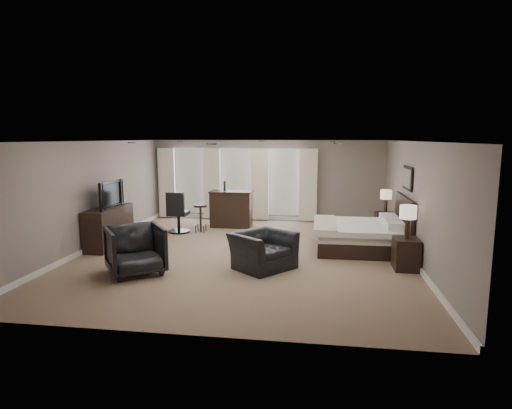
# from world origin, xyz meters

# --- Properties ---
(room) EXTENTS (7.60, 8.60, 2.64)m
(room) POSITION_xyz_m (0.00, 0.00, 1.30)
(room) COLOR #7E6650
(room) RESTS_ON ground
(window_bay) EXTENTS (5.25, 0.20, 2.30)m
(window_bay) POSITION_xyz_m (-1.00, 4.11, 1.20)
(window_bay) COLOR silver
(window_bay) RESTS_ON room
(bed) EXTENTS (2.07, 1.98, 1.32)m
(bed) POSITION_xyz_m (2.58, 0.73, 0.66)
(bed) COLOR silver
(bed) RESTS_ON ground
(nightstand_near) EXTENTS (0.48, 0.59, 0.65)m
(nightstand_near) POSITION_xyz_m (3.47, -0.72, 0.32)
(nightstand_near) COLOR black
(nightstand_near) RESTS_ON ground
(nightstand_far) EXTENTS (0.50, 0.62, 0.67)m
(nightstand_far) POSITION_xyz_m (3.47, 2.18, 0.34)
(nightstand_far) COLOR black
(nightstand_far) RESTS_ON ground
(lamp_near) EXTENTS (0.33, 0.33, 0.69)m
(lamp_near) POSITION_xyz_m (3.47, -0.72, 0.99)
(lamp_near) COLOR beige
(lamp_near) RESTS_ON nightstand_near
(lamp_far) EXTENTS (0.30, 0.30, 0.62)m
(lamp_far) POSITION_xyz_m (3.47, 2.18, 0.98)
(lamp_far) COLOR beige
(lamp_far) RESTS_ON nightstand_far
(wall_art) EXTENTS (0.04, 0.96, 0.56)m
(wall_art) POSITION_xyz_m (3.70, 0.73, 1.75)
(wall_art) COLOR slate
(wall_art) RESTS_ON room
(dresser) EXTENTS (0.54, 1.68, 0.98)m
(dresser) POSITION_xyz_m (-3.45, 0.16, 0.49)
(dresser) COLOR black
(dresser) RESTS_ON ground
(tv) EXTENTS (0.67, 1.16, 0.15)m
(tv) POSITION_xyz_m (-3.45, 0.16, 1.05)
(tv) COLOR black
(tv) RESTS_ON dresser
(armchair_near) EXTENTS (1.33, 1.38, 1.02)m
(armchair_near) POSITION_xyz_m (0.56, -1.06, 0.51)
(armchair_near) COLOR black
(armchair_near) RESTS_ON ground
(armchair_far) EXTENTS (1.40, 1.39, 1.06)m
(armchair_far) POSITION_xyz_m (-1.89, -1.80, 0.53)
(armchair_far) COLOR black
(armchair_far) RESTS_ON ground
(bar_counter) EXTENTS (1.26, 0.66, 1.10)m
(bar_counter) POSITION_xyz_m (-0.92, 2.93, 0.55)
(bar_counter) COLOR black
(bar_counter) RESTS_ON ground
(bar_stool_left) EXTENTS (0.49, 0.49, 0.79)m
(bar_stool_left) POSITION_xyz_m (-1.65, 2.08, 0.39)
(bar_stool_left) COLOR black
(bar_stool_left) RESTS_ON ground
(bar_stool_right) EXTENTS (0.45, 0.45, 0.80)m
(bar_stool_right) POSITION_xyz_m (-0.98, 3.04, 0.40)
(bar_stool_right) COLOR black
(bar_stool_right) RESTS_ON ground
(desk_chair) EXTENTS (0.61, 0.61, 1.19)m
(desk_chair) POSITION_xyz_m (-2.25, 1.92, 0.59)
(desk_chair) COLOR black
(desk_chair) RESTS_ON ground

